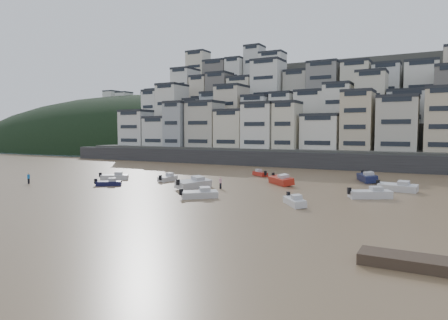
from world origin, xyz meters
The scene contains 17 objects.
sea_strip centered at (-110.00, 145.00, 0.01)m, with size 340.00×340.00×0.00m, color #4B5C6C.
harbor_wall centered at (10.00, 65.00, 1.75)m, with size 140.00×3.00×3.50m, color #38383A.
hillside centered at (14.73, 104.84, 13.01)m, with size 141.04×66.00×50.00m.
headland centered at (-95.00, 135.00, 0.02)m, with size 216.00×135.00×53.33m.
boat_a centered at (10.31, 19.27, 0.67)m, with size 4.90×1.60×1.34m, color silver, non-canonical shape.
boat_b centered at (22.27, 20.16, 0.64)m, with size 4.70×1.54×1.28m, color silver, non-canonical shape.
boat_c centered at (5.04, 26.12, 0.87)m, with size 6.35×2.08×1.73m, color silver, non-canonical shape.
boat_d centered at (29.00, 29.28, 0.77)m, with size 5.65×1.85×1.54m, color silver, non-canonical shape.
boat_e centered at (14.76, 36.16, 0.85)m, with size 6.26×2.05×1.71m, color #AC2215, non-canonical shape.
boat_f centered at (-3.45, 31.33, 0.63)m, with size 4.62×1.51×1.26m, color silver, non-canonical shape.
boat_g centered at (31.48, 36.94, 0.76)m, with size 5.58×1.83×1.52m, color silver, non-canonical shape.
boat_h centered at (7.25, 45.44, 0.59)m, with size 4.33×1.42×1.18m, color #B02015, non-canonical shape.
boat_i centered at (26.04, 46.22, 0.91)m, with size 6.65×2.18×1.81m, color #151B42, non-canonical shape.
boat_j centered at (-7.91, 22.30, 0.56)m, with size 4.08×1.33×1.11m, color #12143B, non-canonical shape.
boat_k centered at (-12.51, 28.38, 0.68)m, with size 5.00×1.64×1.36m, color silver, non-canonical shape.
person_blue centered at (-20.74, 17.98, 0.87)m, with size 0.44×0.44×1.74m, color #186AB9, non-canonical shape.
person_pink centered at (8.61, 27.73, 0.87)m, with size 0.44×0.44×1.74m, color #DD9CAD, non-canonical shape.
Camera 1 is at (36.30, -22.52, 8.36)m, focal length 32.00 mm.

